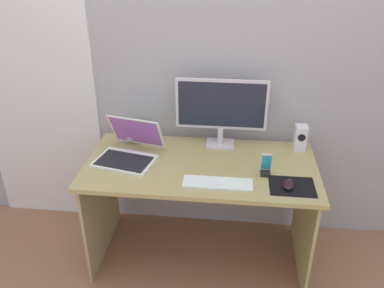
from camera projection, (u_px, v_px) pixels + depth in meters
name	position (u px, v px, depth m)	size (l,w,h in m)	color
ground_plane	(200.00, 254.00, 2.77)	(8.00, 8.00, 0.00)	#956343
wall_back	(207.00, 59.00, 2.54)	(6.00, 0.04, 2.50)	#A5A3A6
door_left	(37.00, 90.00, 2.73)	(0.82, 0.02, 2.02)	white
desk	(200.00, 185.00, 2.50)	(1.39, 0.69, 0.72)	tan
monitor	(221.00, 108.00, 2.53)	(0.58, 0.14, 0.45)	silver
speaker_right	(300.00, 138.00, 2.56)	(0.07, 0.08, 0.16)	white
laptop	(129.00, 151.00, 2.48)	(0.42, 0.42, 0.24)	white
fishbowl	(134.00, 131.00, 2.66)	(0.15, 0.15, 0.15)	silver
keyboard_external	(218.00, 183.00, 2.24)	(0.39, 0.12, 0.01)	white
mousepad	(292.00, 186.00, 2.22)	(0.25, 0.20, 0.00)	black
mouse	(288.00, 185.00, 2.20)	(0.06, 0.10, 0.04)	black
phone_in_dock	(266.00, 167.00, 2.31)	(0.06, 0.06, 0.14)	black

